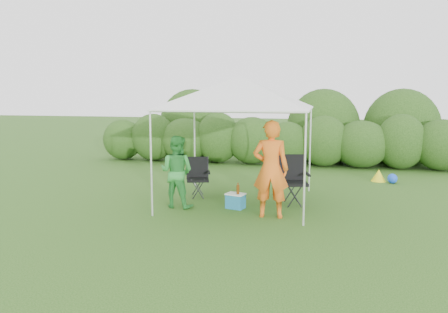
% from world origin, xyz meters
% --- Properties ---
extents(ground, '(70.00, 70.00, 0.00)m').
position_xyz_m(ground, '(0.00, 0.00, 0.00)').
color(ground, '#35601E').
extents(hedge, '(12.61, 1.53, 1.80)m').
position_xyz_m(hedge, '(0.15, 6.00, 0.83)').
color(hedge, '#2C5119').
rests_on(hedge, ground).
extents(canopy, '(3.10, 3.10, 2.83)m').
position_xyz_m(canopy, '(0.00, 0.50, 2.46)').
color(canopy, silver).
rests_on(canopy, ground).
extents(chair_right, '(0.77, 0.73, 1.09)m').
position_xyz_m(chair_right, '(1.17, 0.66, 0.62)').
color(chair_right, black).
rests_on(chair_right, ground).
extents(chair_left, '(0.68, 0.65, 0.93)m').
position_xyz_m(chair_left, '(-1.10, 0.88, 0.53)').
color(chair_left, black).
rests_on(chair_left, ground).
extents(man, '(0.73, 0.49, 1.94)m').
position_xyz_m(man, '(0.82, -0.55, 0.97)').
color(man, orange).
rests_on(man, ground).
extents(woman, '(0.83, 0.68, 1.55)m').
position_xyz_m(woman, '(-1.25, -0.21, 0.78)').
color(woman, green).
rests_on(woman, ground).
extents(cooler, '(0.45, 0.38, 0.33)m').
position_xyz_m(cooler, '(0.02, -0.06, 0.16)').
color(cooler, teal).
rests_on(cooler, ground).
extents(bottle, '(0.06, 0.06, 0.24)m').
position_xyz_m(bottle, '(0.08, -0.10, 0.45)').
color(bottle, '#592D0C').
rests_on(bottle, cooler).
extents(lawn_toy, '(0.67, 0.56, 0.34)m').
position_xyz_m(lawn_toy, '(3.45, 3.66, 0.16)').
color(lawn_toy, yellow).
rests_on(lawn_toy, ground).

